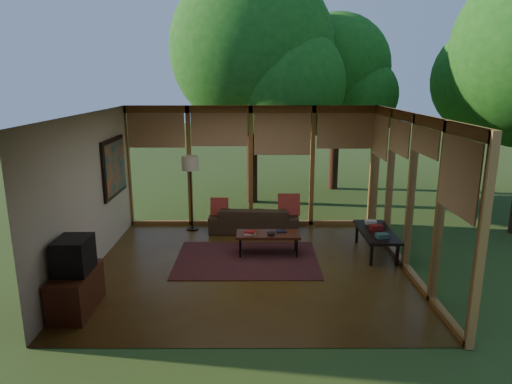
{
  "coord_description": "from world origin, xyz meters",
  "views": [
    {
      "loc": [
        0.1,
        -7.53,
        3.24
      ],
      "look_at": [
        0.11,
        0.7,
        1.21
      ],
      "focal_mm": 32.0,
      "sensor_mm": 36.0,
      "label": 1
    }
  ],
  "objects_px": {
    "floor_lamp": "(190,167)",
    "coffee_table": "(268,235)",
    "media_cabinet": "(76,291)",
    "side_console": "(376,233)",
    "sofa": "(254,219)",
    "television": "(74,255)"
  },
  "relations": [
    {
      "from": "sofa",
      "to": "media_cabinet",
      "type": "xyz_separation_m",
      "value": [
        -2.54,
        -3.54,
        0.02
      ]
    },
    {
      "from": "media_cabinet",
      "to": "coffee_table",
      "type": "relative_size",
      "value": 0.83
    },
    {
      "from": "television",
      "to": "coffee_table",
      "type": "distance_m",
      "value": 3.56
    },
    {
      "from": "side_console",
      "to": "floor_lamp",
      "type": "bearing_deg",
      "value": 158.78
    },
    {
      "from": "sofa",
      "to": "television",
      "type": "xyz_separation_m",
      "value": [
        -2.52,
        -3.54,
        0.57
      ]
    },
    {
      "from": "sofa",
      "to": "coffee_table",
      "type": "xyz_separation_m",
      "value": [
        0.27,
        -1.38,
        0.11
      ]
    },
    {
      "from": "side_console",
      "to": "sofa",
      "type": "bearing_deg",
      "value": 150.49
    },
    {
      "from": "floor_lamp",
      "to": "side_console",
      "type": "height_order",
      "value": "floor_lamp"
    },
    {
      "from": "media_cabinet",
      "to": "floor_lamp",
      "type": "bearing_deg",
      "value": 72.33
    },
    {
      "from": "floor_lamp",
      "to": "coffee_table",
      "type": "relative_size",
      "value": 1.38
    },
    {
      "from": "sofa",
      "to": "television",
      "type": "bearing_deg",
      "value": 57.13
    },
    {
      "from": "coffee_table",
      "to": "side_console",
      "type": "height_order",
      "value": "side_console"
    },
    {
      "from": "media_cabinet",
      "to": "side_console",
      "type": "height_order",
      "value": "media_cabinet"
    },
    {
      "from": "television",
      "to": "coffee_table",
      "type": "xyz_separation_m",
      "value": [
        2.79,
        2.16,
        -0.46
      ]
    },
    {
      "from": "television",
      "to": "side_console",
      "type": "bearing_deg",
      "value": 24.61
    },
    {
      "from": "coffee_table",
      "to": "sofa",
      "type": "bearing_deg",
      "value": 101.09
    },
    {
      "from": "media_cabinet",
      "to": "floor_lamp",
      "type": "distance_m",
      "value": 4.0
    },
    {
      "from": "floor_lamp",
      "to": "media_cabinet",
      "type": "bearing_deg",
      "value": -107.67
    },
    {
      "from": "floor_lamp",
      "to": "coffee_table",
      "type": "bearing_deg",
      "value": -42.27
    },
    {
      "from": "coffee_table",
      "to": "side_console",
      "type": "distance_m",
      "value": 2.06
    },
    {
      "from": "coffee_table",
      "to": "side_console",
      "type": "relative_size",
      "value": 0.86
    },
    {
      "from": "television",
      "to": "side_console",
      "type": "xyz_separation_m",
      "value": [
        4.85,
        2.22,
        -0.44
      ]
    }
  ]
}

